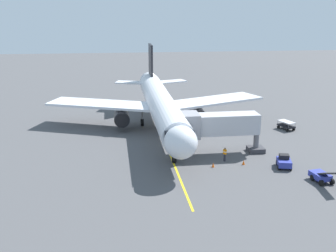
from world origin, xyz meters
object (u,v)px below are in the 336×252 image
object	(u,v)px
baggage_cart_near_nose	(286,125)
tug_rear_apron	(284,162)
ground_crew_marshaller	(225,154)
safety_cone_nose_right	(244,162)
ground_crew_wing_walker	(176,154)
baggage_cart_portside	(167,109)
airplane	(161,104)
jet_bridge	(214,125)
belt_loader_starboard_side	(322,176)
safety_cone_nose_left	(213,165)

from	to	relation	value
baggage_cart_near_nose	tug_rear_apron	world-z (taller)	tug_rear_apron
ground_crew_marshaller	safety_cone_nose_right	world-z (taller)	ground_crew_marshaller
ground_crew_wing_walker	baggage_cart_near_nose	world-z (taller)	ground_crew_wing_walker
baggage_cart_portside	airplane	bearing A→B (deg)	78.64
baggage_cart_near_nose	baggage_cart_portside	size ratio (longest dim) A/B	1.08
jet_bridge	safety_cone_nose_right	xyz separation A→B (m)	(-2.76, 4.19, -3.49)
airplane	ground_crew_wing_walker	xyz separation A→B (m)	(-0.49, 13.37, -3.12)
ground_crew_wing_walker	belt_loader_starboard_side	distance (m)	16.61
baggage_cart_portside	ground_crew_marshaller	bearing A→B (deg)	99.92
baggage_cart_portside	tug_rear_apron	size ratio (longest dim) A/B	1.04
ground_crew_marshaller	baggage_cart_near_nose	xyz separation A→B (m)	(-12.61, -12.05, -0.23)
jet_bridge	baggage_cart_near_nose	xyz separation A→B (m)	(-13.42, -9.29, -3.11)
airplane	ground_crew_wing_walker	world-z (taller)	airplane
baggage_cart_near_nose	ground_crew_marshaller	bearing A→B (deg)	43.71
safety_cone_nose_right	ground_crew_marshaller	bearing A→B (deg)	-36.27
baggage_cart_near_nose	belt_loader_starboard_side	world-z (taller)	belt_loader_starboard_side
ground_crew_marshaller	ground_crew_wing_walker	distance (m)	5.90
jet_bridge	belt_loader_starboard_side	distance (m)	14.23
baggage_cart_portside	safety_cone_nose_right	bearing A→B (deg)	103.53
airplane	baggage_cart_near_nose	bearing A→B (deg)	174.27
baggage_cart_portside	belt_loader_starboard_side	bearing A→B (deg)	112.23
jet_bridge	ground_crew_wing_walker	world-z (taller)	jet_bridge
belt_loader_starboard_side	safety_cone_nose_right	bearing A→B (deg)	-41.29
baggage_cart_near_nose	safety_cone_nose_right	size ratio (longest dim) A/B	5.32
airplane	tug_rear_apron	xyz separation A→B (m)	(-12.66, 16.80, -3.30)
belt_loader_starboard_side	safety_cone_nose_left	size ratio (longest dim) A/B	8.57
baggage_cart_portside	ground_crew_wing_walker	bearing A→B (deg)	86.14
baggage_cart_near_nose	belt_loader_starboard_side	xyz separation A→B (m)	(3.90, 19.42, 0.06)
ground_crew_wing_walker	ground_crew_marshaller	bearing A→B (deg)	174.25
jet_bridge	ground_crew_wing_walker	bearing A→B (deg)	23.22
tug_rear_apron	airplane	bearing A→B (deg)	-53.00
baggage_cart_near_nose	safety_cone_nose_right	bearing A→B (deg)	51.65
baggage_cart_near_nose	baggage_cart_portside	world-z (taller)	same
ground_crew_wing_walker	airplane	bearing A→B (deg)	-87.91
ground_crew_wing_walker	tug_rear_apron	bearing A→B (deg)	164.23
airplane	tug_rear_apron	world-z (taller)	airplane
belt_loader_starboard_side	tug_rear_apron	world-z (taller)	belt_loader_starboard_side
airplane	ground_crew_marshaller	distance (m)	15.65
ground_crew_marshaller	ground_crew_wing_walker	bearing A→B (deg)	-5.75
baggage_cart_portside	safety_cone_nose_right	distance (m)	26.53
ground_crew_marshaller	baggage_cart_near_nose	world-z (taller)	ground_crew_marshaller
safety_cone_nose_left	safety_cone_nose_right	world-z (taller)	same
airplane	safety_cone_nose_right	bearing A→B (deg)	118.35
jet_bridge	belt_loader_starboard_side	world-z (taller)	jet_bridge
belt_loader_starboard_side	baggage_cart_portside	bearing A→B (deg)	-67.77
ground_crew_marshaller	safety_cone_nose_left	world-z (taller)	ground_crew_marshaller
ground_crew_marshaller	baggage_cart_portside	xyz separation A→B (m)	(4.26, -24.37, -0.23)
safety_cone_nose_left	safety_cone_nose_right	bearing A→B (deg)	-174.16
ground_crew_marshaller	baggage_cart_portside	size ratio (longest dim) A/B	0.63
ground_crew_marshaller	belt_loader_starboard_side	world-z (taller)	belt_loader_starboard_side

